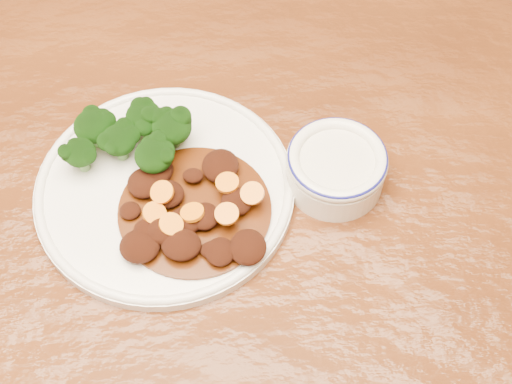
{
  "coord_description": "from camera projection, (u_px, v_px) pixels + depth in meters",
  "views": [
    {
      "loc": [
        0.14,
        -0.36,
        1.4
      ],
      "look_at": [
        0.11,
        0.04,
        0.77
      ],
      "focal_mm": 50.0,
      "sensor_mm": 36.0,
      "label": 1
    }
  ],
  "objects": [
    {
      "name": "dinner_plate",
      "position": [
        165.0,
        188.0,
        0.76
      ],
      "size": [
        0.28,
        0.28,
        0.02
      ],
      "rotation": [
        0.0,
        0.0,
        0.21
      ],
      "color": "silver",
      "rests_on": "dining_table"
    },
    {
      "name": "dip_bowl",
      "position": [
        336.0,
        167.0,
        0.76
      ],
      "size": [
        0.11,
        0.11,
        0.05
      ],
      "rotation": [
        0.0,
        0.0,
        -0.42
      ],
      "color": "silver",
      "rests_on": "dining_table"
    },
    {
      "name": "dining_table",
      "position": [
        156.0,
        268.0,
        0.81
      ],
      "size": [
        1.59,
        1.06,
        0.75
      ],
      "rotation": [
        0.0,
        0.0,
        0.11
      ],
      "color": "#592A0F",
      "rests_on": "ground"
    },
    {
      "name": "broccoli_florets",
      "position": [
        132.0,
        135.0,
        0.76
      ],
      "size": [
        0.13,
        0.09,
        0.05
      ],
      "color": "#679F52",
      "rests_on": "dinner_plate"
    },
    {
      "name": "mince_stew",
      "position": [
        189.0,
        211.0,
        0.73
      ],
      "size": [
        0.16,
        0.16,
        0.03
      ],
      "color": "#471B07",
      "rests_on": "dinner_plate"
    }
  ]
}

